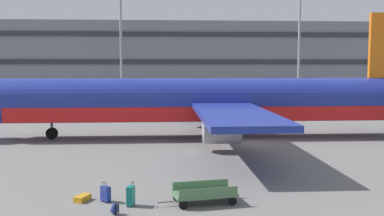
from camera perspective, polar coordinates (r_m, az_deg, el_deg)
The scene contains 10 objects.
ground_plane at distance 33.99m, azimuth 7.38°, elevation -4.41°, with size 600.00×600.00×0.00m, color slate.
terminal_structure at distance 79.33m, azimuth 1.04°, elevation 5.80°, with size 131.14×18.22×12.68m.
airliner at distance 36.03m, azimuth 2.40°, elevation 0.75°, with size 37.58×30.30×9.98m.
light_mast_left at distance 66.33m, azimuth -9.02°, elevation 12.36°, with size 1.80×0.50×24.33m.
light_mast_center_left at distance 68.85m, azimuth 13.44°, elevation 11.06°, with size 1.80×0.50×22.08m.
suitcase_orange at distance 20.15m, azimuth -13.66°, elevation -10.99°, with size 0.69×0.88×0.25m.
suitcase_teal at distance 19.01m, azimuth -7.74°, elevation -10.89°, with size 0.35×0.50×1.01m.
suitcase_large at distance 19.74m, azimuth -10.86°, elevation -10.56°, with size 0.48×0.48×0.87m.
backpack_navy at distance 18.14m, azimuth -9.76°, elevation -12.45°, with size 0.39×0.42×0.51m.
baggage_cart at distance 19.19m, azimuth 1.57°, elevation -10.73°, with size 3.37×1.75×0.82m.
Camera 1 is at (-6.44, -32.88, 5.75)m, focal length 42.25 mm.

